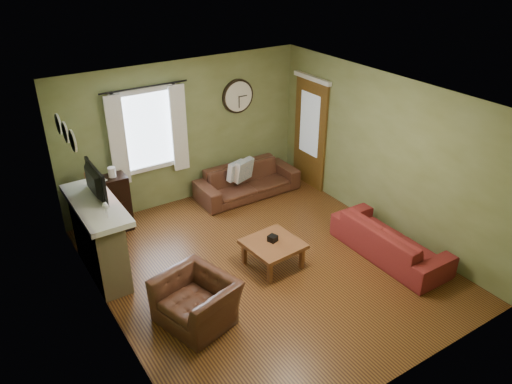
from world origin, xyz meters
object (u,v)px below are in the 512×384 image
bookshelf (104,207)px  sofa_red (390,240)px  sofa_brown (247,181)px  coffee_table (273,254)px  armchair (196,301)px

bookshelf → sofa_red: bookshelf is taller
bookshelf → sofa_brown: 2.70m
sofa_brown → coffee_table: bearing=-112.4°
sofa_brown → sofa_red: sofa_brown is taller
sofa_red → bookshelf: bearing=48.7°
bookshelf → armchair: size_ratio=1.02×
armchair → sofa_red: bearing=68.6°
bookshelf → sofa_brown: size_ratio=0.50×
sofa_red → armchair: size_ratio=2.02×
sofa_brown → sofa_red: bearing=-75.2°
armchair → coffee_table: size_ratio=1.24×
coffee_table → armchair: bearing=-163.3°
sofa_red → coffee_table: (-1.67, 0.76, -0.08)m
bookshelf → armchair: (0.30, -2.73, -0.18)m
coffee_table → bookshelf: bearing=128.2°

